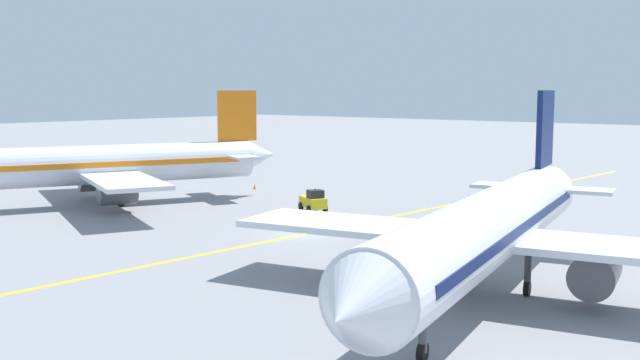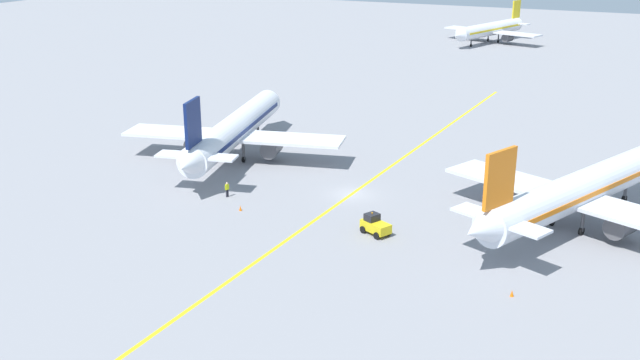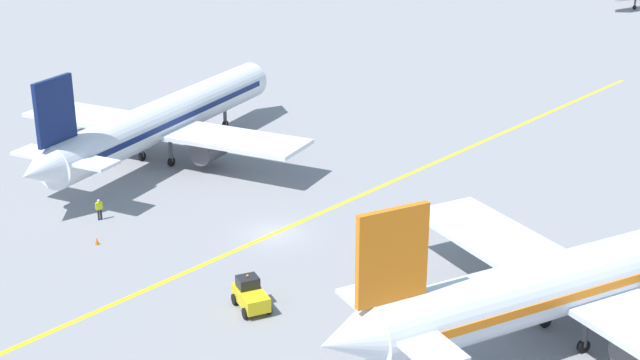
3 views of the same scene
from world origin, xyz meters
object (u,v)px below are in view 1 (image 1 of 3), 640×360
(airplane_at_gate, at_px, (491,228))
(ground_crew_worker, at_px, (488,230))
(traffic_cone_mid_apron, at_px, (465,228))
(baggage_tug_white, at_px, (313,201))
(airplane_adjacent_stand, at_px, (99,166))
(traffic_cone_near_nose, at_px, (255,187))

(airplane_at_gate, distance_m, ground_crew_worker, 14.66)
(airplane_at_gate, bearing_deg, ground_crew_worker, -62.33)
(ground_crew_worker, bearing_deg, traffic_cone_mid_apron, -40.76)
(ground_crew_worker, xyz_separation_m, traffic_cone_mid_apron, (3.43, -2.96, -0.63))
(baggage_tug_white, distance_m, traffic_cone_mid_apron, 14.98)
(airplane_adjacent_stand, bearing_deg, traffic_cone_mid_apron, -162.13)
(traffic_cone_mid_apron, bearing_deg, airplane_adjacent_stand, 17.87)
(traffic_cone_near_nose, height_order, traffic_cone_mid_apron, same)
(baggage_tug_white, xyz_separation_m, traffic_cone_mid_apron, (-14.96, -0.18, -0.63))
(airplane_adjacent_stand, relative_size, baggage_tug_white, 10.09)
(traffic_cone_near_nose, distance_m, traffic_cone_mid_apron, 30.42)
(ground_crew_worker, height_order, traffic_cone_mid_apron, ground_crew_worker)
(ground_crew_worker, distance_m, traffic_cone_mid_apron, 4.58)
(airplane_at_gate, relative_size, ground_crew_worker, 20.97)
(traffic_cone_near_nose, bearing_deg, ground_crew_worker, 163.02)
(airplane_adjacent_stand, distance_m, ground_crew_worker, 36.52)
(airplane_adjacent_stand, height_order, ground_crew_worker, airplane_adjacent_stand)
(airplane_adjacent_stand, distance_m, baggage_tug_white, 20.24)
(airplane_at_gate, height_order, ground_crew_worker, airplane_at_gate)
(baggage_tug_white, relative_size, ground_crew_worker, 2.00)
(airplane_adjacent_stand, relative_size, traffic_cone_mid_apron, 61.53)
(airplane_at_gate, height_order, airplane_adjacent_stand, same)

